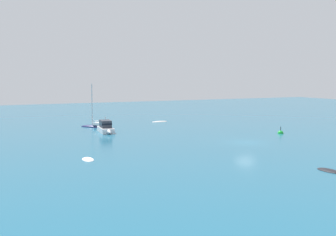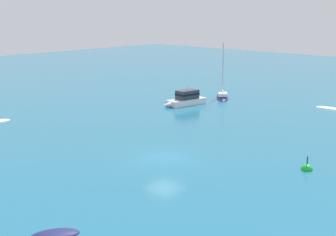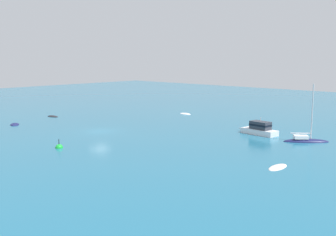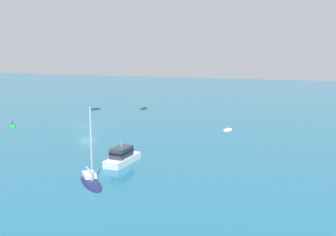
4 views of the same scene
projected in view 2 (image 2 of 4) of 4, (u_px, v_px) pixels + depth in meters
name	position (u px, v px, depth m)	size (l,w,h in m)	color
ground_plane	(165.00, 158.00, 38.96)	(165.96, 165.96, 0.00)	#1E607F
tender	(55.00, 235.00, 25.80)	(2.79, 2.35, 0.48)	#191E4C
powerboat	(186.00, 99.00, 59.33)	(6.05, 2.37, 2.25)	white
yacht	(222.00, 97.00, 63.85)	(5.04, 4.55, 7.28)	#191E4C
skiff_2	(328.00, 108.00, 57.59)	(1.41, 3.06, 0.30)	silver
channel_buoy	(307.00, 170.00, 36.04)	(0.84, 0.84, 1.41)	green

